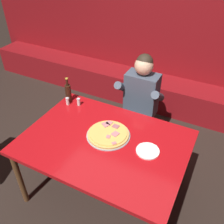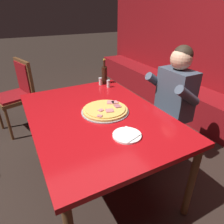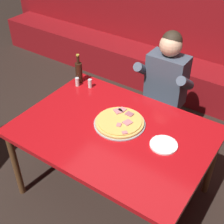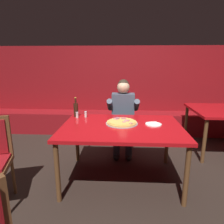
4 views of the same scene
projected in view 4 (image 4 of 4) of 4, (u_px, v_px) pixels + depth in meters
ground_plane at (121, 179)px, 2.73m from camera, size 24.00×24.00×0.00m
booth_wall_panel at (122, 89)px, 4.61m from camera, size 6.80×0.16×1.90m
booth_bench at (122, 123)px, 4.48m from camera, size 6.46×0.48×0.46m
main_dining_table at (122, 131)px, 2.56m from camera, size 1.53×1.10×0.76m
pizza at (121, 122)px, 2.62m from camera, size 0.42×0.42×0.05m
plate_white_paper at (153, 124)px, 2.58m from camera, size 0.21×0.21×0.02m
beer_bottle at (76, 109)px, 2.95m from camera, size 0.07×0.07×0.29m
shaker_black_pepper at (77, 115)px, 2.90m from camera, size 0.04×0.04×0.09m
shaker_oregano at (86, 115)px, 2.94m from camera, size 0.04×0.04×0.09m
diner_seated_blue_shirt at (123, 114)px, 3.34m from camera, size 0.53×0.53×1.27m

